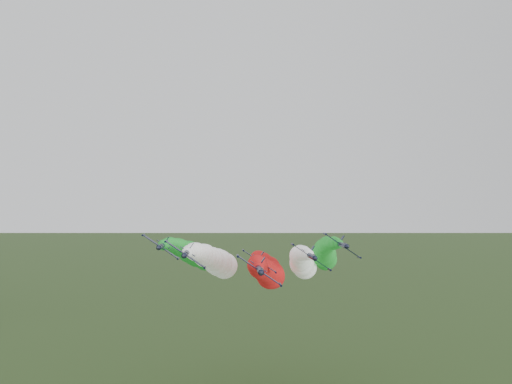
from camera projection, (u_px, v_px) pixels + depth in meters
The scene contains 6 objects.
jet_lead at pixel (266, 271), 118.99m from camera, with size 13.92×59.36×14.00m.
jet_inner_left at pixel (214, 260), 127.93m from camera, with size 14.23×59.67×14.31m.
jet_inner_right at pixel (302, 262), 131.01m from camera, with size 14.02×59.46×14.10m.
jet_outer_left at pixel (193, 254), 137.58m from camera, with size 13.75×59.19×13.83m.
jet_outer_right at pixel (325, 253), 137.98m from camera, with size 13.95×59.39×14.03m.
jet_trail at pixel (265, 264), 145.31m from camera, with size 13.68×59.12×13.76m.
Camera 1 is at (-13.29, -83.44, 51.52)m, focal length 35.00 mm.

